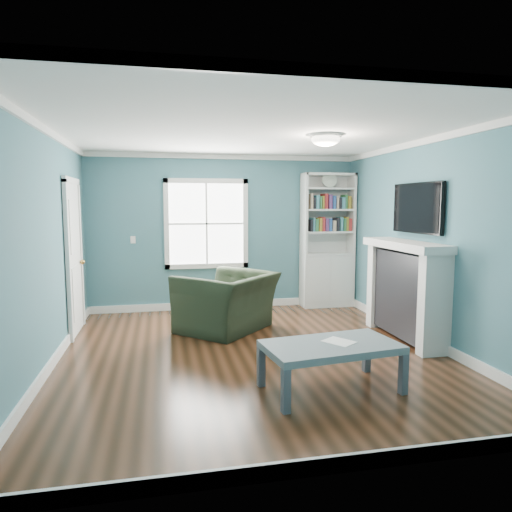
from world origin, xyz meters
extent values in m
plane|color=black|center=(0.00, 0.00, 0.00)|extent=(5.00, 5.00, 0.00)
plane|color=#3D747F|center=(0.00, 2.50, 1.30)|extent=(4.50, 0.00, 4.50)
plane|color=#3D747F|center=(0.00, -2.50, 1.30)|extent=(4.50, 0.00, 4.50)
plane|color=#3D747F|center=(-2.25, 0.00, 1.30)|extent=(0.00, 5.00, 5.00)
plane|color=#3D747F|center=(2.25, 0.00, 1.30)|extent=(0.00, 5.00, 5.00)
plane|color=white|center=(0.00, 0.00, 2.60)|extent=(5.00, 5.00, 0.00)
cube|color=white|center=(0.00, 2.48, 0.06)|extent=(4.50, 0.03, 0.12)
cube|color=white|center=(0.00, -2.48, 0.06)|extent=(4.50, 0.03, 0.12)
cube|color=white|center=(-2.23, 0.00, 0.06)|extent=(0.03, 5.00, 0.12)
cube|color=white|center=(2.23, 0.00, 0.06)|extent=(0.03, 5.00, 0.12)
cube|color=white|center=(0.00, 2.48, 2.56)|extent=(4.50, 0.04, 0.08)
cube|color=white|center=(0.00, -2.48, 2.56)|extent=(4.50, 0.04, 0.08)
cube|color=white|center=(-2.23, 0.00, 2.56)|extent=(0.04, 5.00, 0.08)
cube|color=white|center=(2.23, 0.00, 2.56)|extent=(0.04, 5.00, 0.08)
cube|color=white|center=(-0.30, 2.50, 1.45)|extent=(1.24, 0.01, 1.34)
cube|color=white|center=(-0.96, 2.48, 1.45)|extent=(0.08, 0.06, 1.50)
cube|color=white|center=(0.36, 2.48, 1.45)|extent=(0.08, 0.06, 1.50)
cube|color=white|center=(-0.30, 2.48, 0.74)|extent=(1.40, 0.06, 0.08)
cube|color=white|center=(-0.30, 2.48, 2.16)|extent=(1.40, 0.06, 0.08)
cube|color=white|center=(-0.30, 2.48, 1.45)|extent=(1.24, 0.03, 0.03)
cube|color=white|center=(-0.30, 2.48, 1.45)|extent=(0.03, 0.03, 1.34)
cube|color=silver|center=(1.77, 2.30, 0.45)|extent=(0.90, 0.35, 0.90)
cube|color=silver|center=(1.34, 2.30, 1.60)|extent=(0.04, 0.35, 1.40)
cube|color=silver|center=(2.20, 2.30, 1.60)|extent=(0.04, 0.35, 1.40)
cube|color=silver|center=(1.77, 2.46, 1.60)|extent=(0.90, 0.02, 1.40)
cube|color=silver|center=(1.77, 2.30, 2.28)|extent=(0.90, 0.35, 0.04)
cube|color=silver|center=(1.77, 2.30, 0.92)|extent=(0.84, 0.33, 0.03)
cube|color=silver|center=(1.77, 2.30, 1.30)|extent=(0.84, 0.33, 0.03)
cube|color=silver|center=(1.77, 2.30, 1.68)|extent=(0.84, 0.33, 0.03)
cube|color=silver|center=(1.77, 2.30, 2.04)|extent=(0.84, 0.33, 0.03)
cube|color=black|center=(1.77, 2.28, 1.43)|extent=(0.70, 0.25, 0.22)
cube|color=teal|center=(1.77, 2.28, 1.81)|extent=(0.70, 0.25, 0.22)
cylinder|color=beige|center=(1.77, 2.25, 2.19)|extent=(0.26, 0.06, 0.26)
cube|color=black|center=(2.09, 0.20, 0.60)|extent=(0.30, 1.20, 1.10)
cube|color=black|center=(2.07, 0.20, 0.40)|extent=(0.22, 0.65, 0.70)
cube|color=silver|center=(2.07, -0.47, 0.60)|extent=(0.36, 0.16, 1.20)
cube|color=silver|center=(2.07, 0.87, 0.60)|extent=(0.36, 0.16, 1.20)
cube|color=silver|center=(2.05, 0.20, 1.25)|extent=(0.44, 1.58, 0.10)
cube|color=black|center=(2.20, 0.20, 1.72)|extent=(0.06, 1.10, 0.65)
cube|color=silver|center=(-2.23, 1.40, 1.02)|extent=(0.04, 0.80, 2.05)
cube|color=white|center=(-2.22, 0.95, 1.02)|extent=(0.05, 0.08, 2.13)
cube|color=white|center=(-2.22, 1.85, 1.02)|extent=(0.05, 0.08, 2.13)
cube|color=white|center=(-2.22, 1.40, 2.09)|extent=(0.05, 0.98, 0.08)
sphere|color=#BF8C3F|center=(-2.17, 1.70, 0.95)|extent=(0.07, 0.07, 0.07)
ellipsoid|color=white|center=(0.90, 0.10, 2.54)|extent=(0.34, 0.34, 0.15)
cylinder|color=white|center=(0.90, 0.10, 2.58)|extent=(0.38, 0.38, 0.03)
cube|color=white|center=(-1.50, 2.48, 1.20)|extent=(0.08, 0.01, 0.12)
imported|color=black|center=(-0.16, 1.10, 0.54)|extent=(1.44, 1.46, 1.08)
cube|color=#454A53|center=(-0.03, -1.57, 0.20)|extent=(0.08, 0.08, 0.39)
cube|color=#454A53|center=(1.15, -1.42, 0.20)|extent=(0.08, 0.08, 0.39)
cube|color=#454A53|center=(-0.11, -0.96, 0.20)|extent=(0.08, 0.08, 0.39)
cube|color=#454A53|center=(1.07, -0.80, 0.20)|extent=(0.08, 0.08, 0.39)
cube|color=slate|center=(0.52, -1.19, 0.42)|extent=(1.34, 0.85, 0.07)
cube|color=white|center=(0.61, -1.16, 0.46)|extent=(0.34, 0.36, 0.00)
camera|label=1|loc=(-1.04, -5.16, 1.77)|focal=32.00mm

